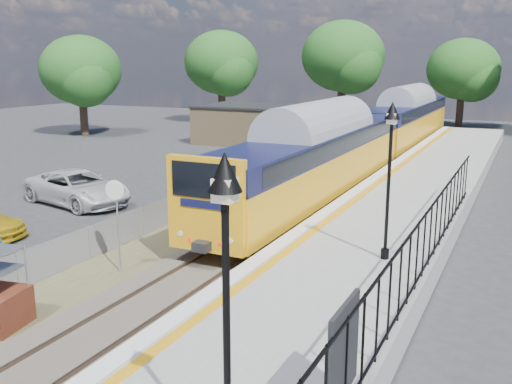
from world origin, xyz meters
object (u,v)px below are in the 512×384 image
Objects in this scene: car_white at (78,188)px; victorian_lamp_north at (391,144)px; train at (374,131)px; victorian_lamp_south at (226,246)px; speed_sign at (116,210)px.

victorian_lamp_north is at bearing -91.80° from car_white.
train is 7.15× the size of car_white.
speed_sign is (-8.00, 7.46, -2.20)m from victorian_lamp_south.
speed_sign is (-2.50, -21.59, -0.25)m from train.
victorian_lamp_south and victorian_lamp_north have the same top height.
car_white is at bearing -123.50° from train.
train is at bearing 100.72° from victorian_lamp_south.
speed_sign is at bearing -96.60° from train.
victorian_lamp_south is 1.51× the size of speed_sign.
speed_sign is at bearing -117.83° from car_white.
victorian_lamp_south is at bearing -119.43° from car_white.
victorian_lamp_north reaches higher than car_white.
speed_sign is at bearing 137.00° from victorian_lamp_south.
victorian_lamp_north reaches higher than train.
victorian_lamp_south reaches higher than car_white.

